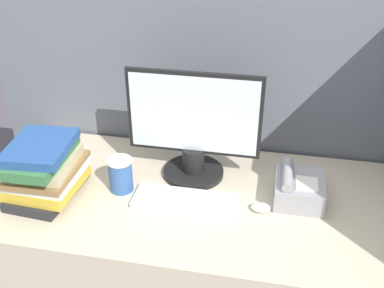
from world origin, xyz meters
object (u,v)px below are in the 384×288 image
Objects in this scene: keyboard at (186,201)px; mouse at (261,208)px; monitor at (194,132)px; book_stack at (45,170)px; coffee_cup at (121,175)px; desk_telephone at (298,188)px.

mouse is at bearing 2.13° from keyboard.
monitor is 1.59× the size of book_stack.
book_stack reaches higher than mouse.
coffee_cup is (-0.51, 0.03, 0.05)m from mouse.
keyboard is 0.40m from desk_telephone.
keyboard is 5.45× the size of mouse.
keyboard is 0.26m from mouse.
coffee_cup reaches higher than keyboard.
monitor reaches higher than book_stack.
desk_telephone is (0.39, 0.10, 0.04)m from keyboard.
coffee_cup is at bearing 18.40° from book_stack.
book_stack is (-0.50, -0.04, 0.10)m from keyboard.
coffee_cup reaches higher than mouse.
desk_telephone reaches higher than mouse.
mouse is (0.26, 0.01, 0.00)m from keyboard.
mouse is at bearing -143.04° from desk_telephone.
monitor is 1.33× the size of keyboard.
book_stack reaches higher than coffee_cup.
book_stack is at bearing -154.41° from monitor.
mouse is at bearing -33.51° from monitor.
mouse is 0.16m from desk_telephone.
coffee_cup is 0.41× the size of book_stack.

